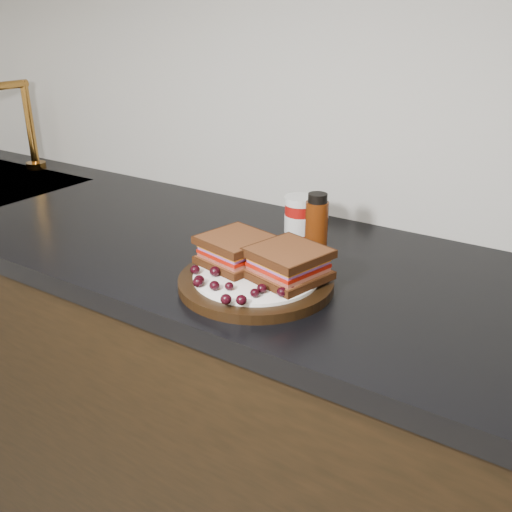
{
  "coord_description": "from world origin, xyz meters",
  "views": [
    {
      "loc": [
        0.51,
        0.8,
        1.36
      ],
      "look_at": [
        -0.0,
        1.58,
        0.96
      ],
      "focal_mm": 40.0,
      "sensor_mm": 36.0,
      "label": 1
    }
  ],
  "objects": [
    {
      "name": "wall_back",
      "position": [
        0.0,
        2.0,
        1.35
      ],
      "size": [
        4.0,
        0.01,
        2.7
      ],
      "primitive_type": "cube",
      "color": "beige",
      "rests_on": "ground_plane"
    },
    {
      "name": "base_cabinets",
      "position": [
        0.0,
        1.7,
        0.43
      ],
      "size": [
        3.96,
        0.58,
        0.86
      ],
      "primitive_type": "cube",
      "color": "black",
      "rests_on": "ground_plane"
    },
    {
      "name": "countertop",
      "position": [
        0.0,
        1.7,
        0.88
      ],
      "size": [
        3.98,
        0.6,
        0.04
      ],
      "primitive_type": "cube",
      "color": "black",
      "rests_on": "base_cabinets"
    },
    {
      "name": "faucet",
      "position": [
        -1.05,
        1.9,
        1.04
      ],
      "size": [
        0.06,
        0.22,
        0.28
      ],
      "primitive_type": null,
      "color": "#A16A28",
      "rests_on": "countertop"
    },
    {
      "name": "plate",
      "position": [
        -0.0,
        1.58,
        0.91
      ],
      "size": [
        0.28,
        0.28,
        0.02
      ],
      "primitive_type": "cylinder",
      "color": "black",
      "rests_on": "countertop"
    },
    {
      "name": "sandwich_left",
      "position": [
        -0.06,
        1.6,
        0.95
      ],
      "size": [
        0.14,
        0.14,
        0.05
      ],
      "primitive_type": null,
      "rotation": [
        0.0,
        0.0,
        -0.22
      ],
      "color": "#602E19",
      "rests_on": "plate"
    },
    {
      "name": "sandwich_right",
      "position": [
        0.05,
        1.6,
        0.95
      ],
      "size": [
        0.15,
        0.15,
        0.05
      ],
      "primitive_type": null,
      "rotation": [
        0.0,
        0.0,
        -0.26
      ],
      "color": "#602E19",
      "rests_on": "plate"
    },
    {
      "name": "grape_0",
      "position": [
        -0.1,
        1.52,
        0.93
      ],
      "size": [
        0.02,
        0.02,
        0.02
      ],
      "primitive_type": "ellipsoid",
      "color": "black",
      "rests_on": "plate"
    },
    {
      "name": "grape_1",
      "position": [
        -0.06,
        1.53,
        0.93
      ],
      "size": [
        0.02,
        0.02,
        0.02
      ],
      "primitive_type": "ellipsoid",
      "color": "black",
      "rests_on": "plate"
    },
    {
      "name": "grape_2",
      "position": [
        -0.06,
        1.49,
        0.93
      ],
      "size": [
        0.02,
        0.02,
        0.02
      ],
      "primitive_type": "ellipsoid",
      "color": "black",
      "rests_on": "plate"
    },
    {
      "name": "grape_3",
      "position": [
        -0.06,
        1.48,
        0.93
      ],
      "size": [
        0.02,
        0.02,
        0.02
      ],
      "primitive_type": "ellipsoid",
      "color": "black",
      "rests_on": "plate"
    },
    {
      "name": "grape_4",
      "position": [
        -0.03,
        1.49,
        0.93
      ],
      "size": [
        0.02,
        0.02,
        0.02
      ],
      "primitive_type": "ellipsoid",
      "color": "black",
      "rests_on": "plate"
    },
    {
      "name": "grape_5",
      "position": [
        -0.01,
        1.5,
        0.93
      ],
      "size": [
        0.02,
        0.02,
        0.01
      ],
      "primitive_type": "ellipsoid",
      "color": "black",
      "rests_on": "plate"
    },
    {
      "name": "grape_6",
      "position": [
        0.02,
        1.46,
        0.93
      ],
      "size": [
        0.02,
        0.02,
        0.02
      ],
      "primitive_type": "ellipsoid",
      "color": "black",
      "rests_on": "plate"
    },
    {
      "name": "grape_7",
      "position": [
        0.04,
        1.47,
        0.93
      ],
      "size": [
        0.02,
        0.02,
        0.02
      ],
      "primitive_type": "ellipsoid",
      "color": "black",
      "rests_on": "plate"
    },
    {
      "name": "grape_8",
      "position": [
        0.04,
        1.5,
        0.93
      ],
      "size": [
        0.02,
        0.02,
        0.01
      ],
      "primitive_type": "ellipsoid",
      "color": "black",
      "rests_on": "plate"
    },
    {
      "name": "grape_9",
      "position": [
        0.05,
        1.52,
        0.93
      ],
      "size": [
        0.02,
        0.02,
        0.02
      ],
      "primitive_type": "ellipsoid",
      "color": "black",
      "rests_on": "plate"
    },
    {
      "name": "grape_10",
      "position": [
        0.08,
        1.53,
        0.93
      ],
      "size": [
        0.02,
        0.02,
        0.02
      ],
      "primitive_type": "ellipsoid",
      "color": "black",
      "rests_on": "plate"
    },
    {
      "name": "grape_11",
      "position": [
        0.06,
        1.55,
        0.93
      ],
      "size": [
        0.02,
        0.02,
        0.02
      ],
      "primitive_type": "ellipsoid",
      "color": "black",
      "rests_on": "plate"
    },
    {
      "name": "grape_12",
      "position": [
        0.09,
        1.54,
        0.93
      ],
      "size": [
        0.02,
        0.02,
        0.02
      ],
      "primitive_type": "ellipsoid",
      "color": "black",
      "rests_on": "plate"
    },
    {
      "name": "grape_13",
      "position": [
        0.09,
        1.59,
        0.93
      ],
      "size": [
        0.02,
        0.02,
        0.01
      ],
      "primitive_type": "ellipsoid",
      "color": "black",
      "rests_on": "plate"
    },
    {
      "name": "grape_14",
      "position": [
        0.07,
        1.6,
        0.93
      ],
      "size": [
        0.02,
        0.02,
        0.01
      ],
      "primitive_type": "ellipsoid",
      "color": "black",
      "rests_on": "plate"
    },
    {
      "name": "grape_15",
      "position": [
        0.04,
        1.59,
        0.93
      ],
      "size": [
        0.02,
        0.02,
        0.02
      ],
      "primitive_type": "ellipsoid",
      "color": "black",
      "rests_on": "plate"
    },
    {
      "name": "grape_16",
      "position": [
        -0.05,
        1.64,
        0.93
      ],
      "size": [
        0.02,
        0.02,
        0.02
      ],
      "primitive_type": "ellipsoid",
      "color": "black",
      "rests_on": "plate"
    },
    {
      "name": "grape_17",
      "position": [
        -0.06,
        1.61,
        0.93
      ],
      "size": [
        0.02,
        0.02,
        0.02
      ],
      "primitive_type": "ellipsoid",
      "color": "black",
      "rests_on": "plate"
    },
    {
      "name": "grape_18",
      "position": [
        -0.08,
        1.61,
        0.93
      ],
      "size": [
        0.02,
        0.02,
        0.02
      ],
      "primitive_type": "ellipsoid",
      "color": "black",
      "rests_on": "plate"
    },
    {
      "name": "grape_19",
      "position": [
        -0.08,
        1.61,
        0.93
      ],
      "size": [
        0.02,
        0.02,
        0.02
      ],
      "primitive_type": "ellipsoid",
      "color": "black",
      "rests_on": "plate"
    },
    {
      "name": "grape_20",
      "position": [
        -0.07,
        1.56,
        0.93
      ],
      "size": [
        0.02,
        0.02,
        0.02
      ],
      "primitive_type": "ellipsoid",
      "color": "black",
      "rests_on": "plate"
    },
    {
      "name": "grape_21",
      "position": [
        -0.07,
        1.56,
        0.93
      ],
      "size": [
        0.02,
        0.02,
        0.01
      ],
      "primitive_type": "ellipsoid",
      "color": "black",
      "rests_on": "plate"
    },
    {
      "name": "grape_22",
      "position": [
        -0.06,
        1.6,
        0.93
      ],
      "size": [
        0.02,
        0.02,
        0.02
      ],
      "primitive_type": "ellipsoid",
      "color": "black",
      "rests_on": "plate"
    },
    {
      "name": "grape_23",
      "position": [
        -0.08,
        1.61,
        0.93
      ],
      "size": [
        0.02,
        0.02,
        0.02
      ],
      "primitive_type": "ellipsoid",
      "color": "black",
      "rests_on": "plate"
    },
    {
      "name": "grape_24",
      "position": [
        -0.08,
        1.59,
        0.93
      ],
      "size": [
        0.02,
        0.02,
        0.02
      ],
      "primitive_type": "ellipsoid",
      "color": "black",
      "rests_on": "plate"
    },
    {
      "name": "condiment_jar",
      "position": [
        -0.04,
        1.81,
        0.95
      ],
      "size": [
        0.09,
        0.09,
        0.1
      ],
      "primitive_type": "cylinder",
      "rotation": [
        0.0,
        0.0,
        0.31
      ],
      "color": "#9A0F0B",
      "rests_on": "countertop"
    },
    {
      "name": "oil_bottle",
      "position": [
        0.02,
        1.77,
        0.96
      ],
      "size": [
        0.05,
        0.05,
        0.13
      ],
      "primitive_type": "cylinder",
      "rotation": [
        0.0,
        0.0,
        -0.05
      ],
      "color": "#4F1F07",
      "rests_on": "countertop"
    }
  ]
}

